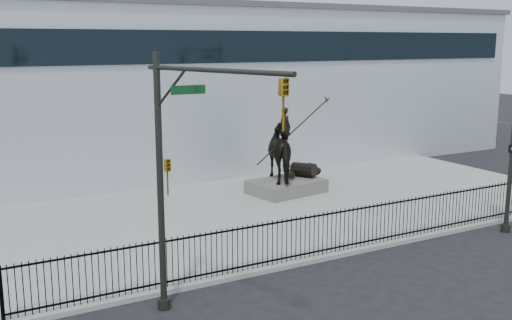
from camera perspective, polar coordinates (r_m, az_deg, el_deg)
ground at (r=20.34m, az=10.55°, el=-9.86°), size 120.00×120.00×0.00m
plaza at (r=25.78m, az=0.58°, el=-4.95°), size 30.00×12.00×0.15m
building at (r=36.73m, az=-9.58°, el=6.76°), size 44.00×14.00×9.00m
picket_fence at (r=20.96m, az=8.46°, el=-6.54°), size 22.10×0.10×1.50m
statue_plinth at (r=28.62m, az=2.91°, el=-2.52°), size 3.67×2.78×0.63m
equestrian_statue at (r=28.32m, az=3.04°, el=0.72°), size 4.27×2.97×3.65m
traffic_signal_left at (r=15.28m, az=-7.23°, el=-1.03°), size 1.52×4.84×7.00m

